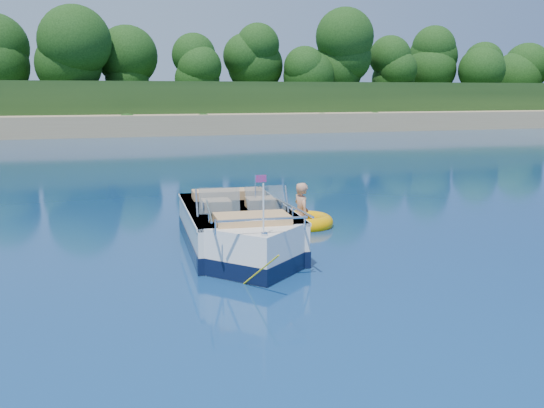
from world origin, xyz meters
name	(u,v)px	position (x,y,z in m)	size (l,w,h in m)	color
ground	(191,275)	(0.00, 0.00, 0.00)	(160.00, 160.00, 0.00)	#0A214A
shoreline	(95,111)	(0.00, 63.77, 0.98)	(170.00, 59.00, 6.00)	#A2855E
treeline	(100,62)	(0.04, 41.01, 5.55)	(150.00, 7.12, 8.19)	black
motorboat	(240,233)	(1.24, 1.33, 0.37)	(2.35, 5.81, 1.93)	white
tow_tube	(304,222)	(3.28, 3.11, 0.10)	(1.55, 1.55, 0.38)	#FDA800
boy	(300,225)	(3.23, 3.20, 0.00)	(0.59, 0.39, 1.62)	tan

